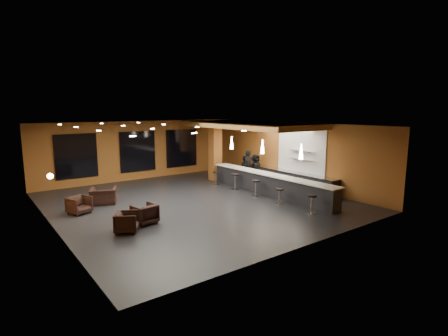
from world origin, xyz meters
TOP-DOWN VIEW (x-y plane):
  - floor at (0.00, 0.00)m, footprint 12.00×13.00m
  - ceiling at (0.00, 0.00)m, footprint 12.00×13.00m
  - wall_back at (0.00, 6.55)m, footprint 12.00×0.10m
  - wall_front at (0.00, -6.55)m, footprint 12.00×0.10m
  - wall_left at (-6.05, 0.00)m, footprint 0.10×13.00m
  - wall_right at (6.05, 0.00)m, footprint 0.10×13.00m
  - wood_soffit at (4.00, 1.00)m, footprint 3.60×8.00m
  - window_left at (-3.50, 6.44)m, footprint 2.20×0.06m
  - window_center at (0.00, 6.44)m, footprint 2.20×0.06m
  - window_right at (3.00, 6.44)m, footprint 2.20×0.06m
  - tile_backsplash at (5.96, -1.00)m, footprint 0.06×3.20m
  - bar_counter at (3.65, -1.00)m, footprint 0.60×8.00m
  - bar_top at (3.65, -1.00)m, footprint 0.78×8.10m
  - prep_counter at (5.65, -0.50)m, footprint 0.70×6.00m
  - prep_top at (5.65, -0.50)m, footprint 0.72×6.00m
  - wall_shelf_lower at (5.82, -1.20)m, footprint 0.30×1.50m
  - wall_shelf_upper at (5.82, -1.20)m, footprint 0.30×1.50m
  - column at (3.65, 3.60)m, footprint 0.60×0.60m
  - wall_sconce at (-5.88, 0.50)m, footprint 0.22×0.22m
  - pendant_0 at (3.65, -3.00)m, footprint 0.20×0.20m
  - pendant_1 at (3.65, -0.50)m, footprint 0.20×0.20m
  - pendant_2 at (3.65, 2.00)m, footprint 0.20×0.20m
  - staff_a at (4.74, 1.79)m, footprint 0.73×0.52m
  - staff_b at (4.70, 2.02)m, footprint 0.81×0.66m
  - staff_c at (5.25, 1.76)m, footprint 0.83×0.58m
  - armchair_a at (-4.03, -1.96)m, footprint 1.05×1.05m
  - armchair_b at (-3.16, -1.50)m, footprint 0.91×0.93m
  - armchair_c at (-4.78, 1.24)m, footprint 1.00×1.02m
  - armchair_d at (-3.52, 2.14)m, footprint 1.41×1.33m
  - bar_stool_0 at (2.80, -4.38)m, footprint 0.40×0.40m
  - bar_stool_1 at (2.79, -2.59)m, footprint 0.36×0.36m
  - bar_stool_2 at (2.89, -0.90)m, footprint 0.41×0.41m
  - bar_stool_3 at (2.94, 0.77)m, footprint 0.43×0.43m
  - bar_stool_4 at (2.85, 2.40)m, footprint 0.38×0.38m

SIDE VIEW (x-z plane):
  - floor at x=0.00m, z-range -0.10..0.00m
  - armchair_a at x=-4.03m, z-range 0.00..0.71m
  - armchair_c at x=-4.78m, z-range 0.00..0.72m
  - armchair_d at x=-3.52m, z-range 0.00..0.73m
  - armchair_b at x=-3.16m, z-range 0.00..0.74m
  - prep_counter at x=5.65m, z-range 0.00..0.86m
  - bar_stool_1 at x=2.79m, z-range 0.10..0.81m
  - bar_stool_4 at x=2.85m, z-range 0.11..0.86m
  - bar_counter at x=3.65m, z-range 0.00..1.00m
  - bar_stool_0 at x=2.80m, z-range 0.11..0.90m
  - bar_stool_2 at x=2.89m, z-range 0.11..0.91m
  - bar_stool_3 at x=2.94m, z-range 0.12..0.98m
  - staff_b at x=4.70m, z-range 0.00..1.53m
  - staff_c at x=5.25m, z-range 0.00..1.61m
  - prep_top at x=5.65m, z-range 0.87..0.90m
  - staff_a at x=4.74m, z-range 0.00..1.88m
  - bar_top at x=3.65m, z-range 1.00..1.05m
  - wall_shelf_lower at x=5.82m, z-range 1.59..1.61m
  - window_left at x=-3.50m, z-range 0.50..2.90m
  - window_center at x=0.00m, z-range 0.50..2.90m
  - window_right at x=3.00m, z-range 0.50..2.90m
  - wall_back at x=0.00m, z-range 0.00..3.50m
  - wall_front at x=0.00m, z-range 0.00..3.50m
  - wall_left at x=-6.05m, z-range 0.00..3.50m
  - wall_right at x=6.05m, z-range 0.00..3.50m
  - column at x=3.65m, z-range 0.00..3.50m
  - wall_sconce at x=-5.88m, z-range 1.69..1.91m
  - tile_backsplash at x=5.96m, z-range 0.80..3.20m
  - wall_shelf_upper at x=5.82m, z-range 2.03..2.06m
  - pendant_0 at x=3.65m, z-range 2.00..2.70m
  - pendant_1 at x=3.65m, z-range 2.00..2.70m
  - pendant_2 at x=3.65m, z-range 2.00..2.70m
  - wood_soffit at x=4.00m, z-range 3.22..3.50m
  - ceiling at x=0.00m, z-range 3.50..3.60m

